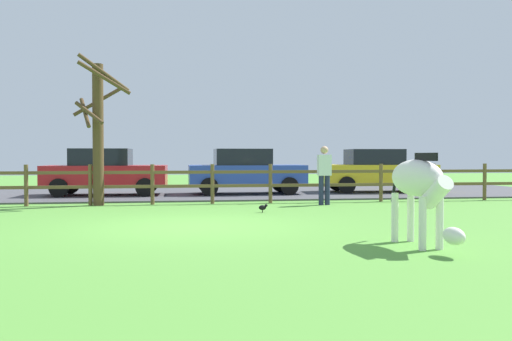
{
  "coord_description": "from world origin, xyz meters",
  "views": [
    {
      "loc": [
        -0.4,
        -10.67,
        1.36
      ],
      "look_at": [
        1.45,
        1.14,
        1.05
      ],
      "focal_mm": 38.58,
      "sensor_mm": 36.0,
      "label": 1
    }
  ],
  "objects": [
    {
      "name": "parked_car_blue",
      "position": [
        2.2,
        8.27,
        0.84
      ],
      "size": [
        4.02,
        1.91,
        1.56
      ],
      "color": "#2D4CAD",
      "rests_on": "parking_asphalt"
    },
    {
      "name": "parking_asphalt",
      "position": [
        0.0,
        9.3,
        0.03
      ],
      "size": [
        28.0,
        7.4,
        0.05
      ],
      "primitive_type": "cube",
      "color": "#47474C",
      "rests_on": "ground_plane"
    },
    {
      "name": "crow_on_grass",
      "position": [
        1.81,
        2.35,
        0.13
      ],
      "size": [
        0.22,
        0.1,
        0.2
      ],
      "color": "black",
      "rests_on": "ground_plane"
    },
    {
      "name": "zebra",
      "position": [
        3.31,
        -2.91,
        0.93
      ],
      "size": [
        0.6,
        1.93,
        1.41
      ],
      "color": "white",
      "rests_on": "ground_plane"
    },
    {
      "name": "paddock_fence",
      "position": [
        -0.04,
        5.0,
        0.64
      ],
      "size": [
        22.03,
        0.11,
        1.13
      ],
      "color": "brown",
      "rests_on": "ground_plane"
    },
    {
      "name": "parked_car_yellow",
      "position": [
        7.09,
        8.48,
        0.84
      ],
      "size": [
        4.13,
        2.16,
        1.56
      ],
      "color": "yellow",
      "rests_on": "parking_asphalt"
    },
    {
      "name": "parked_car_red",
      "position": [
        -2.55,
        8.33,
        0.84
      ],
      "size": [
        4.07,
        2.02,
        1.56
      ],
      "color": "red",
      "rests_on": "parking_asphalt"
    },
    {
      "name": "visitor_near_fence",
      "position": [
        3.85,
        4.13,
        0.91
      ],
      "size": [
        0.36,
        0.22,
        1.64
      ],
      "color": "#232847",
      "rests_on": "ground_plane"
    },
    {
      "name": "bare_tree",
      "position": [
        -2.34,
        4.91,
        2.14
      ],
      "size": [
        1.7,
        1.74,
        4.03
      ],
      "color": "#513A23",
      "rests_on": "ground_plane"
    },
    {
      "name": "ground_plane",
      "position": [
        0.0,
        0.0,
        0.0
      ],
      "size": [
        60.0,
        60.0,
        0.0
      ],
      "primitive_type": "plane",
      "color": "#549338"
    }
  ]
}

